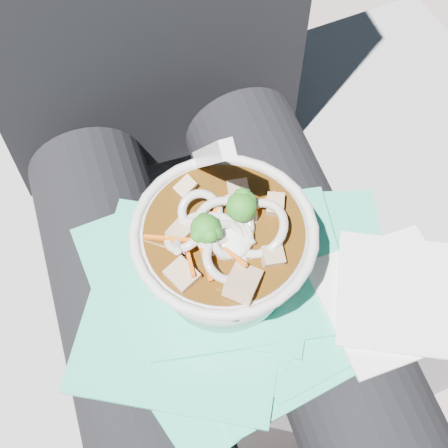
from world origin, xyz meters
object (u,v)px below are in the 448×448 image
object	(u,v)px
person_body	(196,229)
udon_bowl	(224,249)
lap	(223,315)
plastic_bag	(233,290)
stone_ledge	(194,303)

from	to	relation	value
person_body	udon_bowl	size ratio (longest dim) A/B	5.06
person_body	udon_bowl	bearing A→B (deg)	-88.90
lap	person_body	bearing A→B (deg)	90.00
plastic_bag	udon_bowl	xyz separation A→B (m)	(-0.00, 0.01, 0.06)
plastic_bag	person_body	bearing A→B (deg)	93.77
stone_ledge	person_body	size ratio (longest dim) A/B	1.00
stone_ledge	plastic_bag	world-z (taller)	plastic_bag
person_body	plastic_bag	distance (m)	0.11
plastic_bag	udon_bowl	size ratio (longest dim) A/B	1.73
stone_ledge	lap	xyz separation A→B (m)	(0.00, -0.15, 0.30)
person_body	plastic_bag	world-z (taller)	person_body
lap	plastic_bag	world-z (taller)	plastic_bag
stone_ledge	udon_bowl	size ratio (longest dim) A/B	5.09
person_body	lap	bearing A→B (deg)	-90.00
stone_ledge	plastic_bag	xyz separation A→B (m)	(0.01, -0.16, 0.37)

